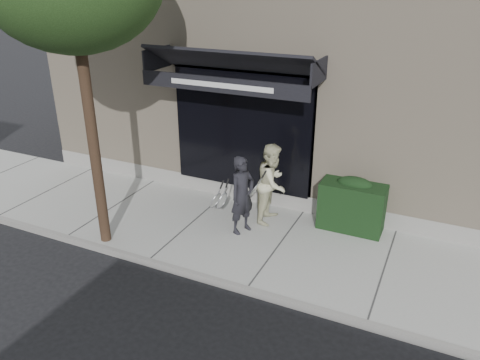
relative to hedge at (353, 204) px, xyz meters
The scene contains 7 objects.
ground 1.79m from the hedge, 131.35° to the right, with size 80.00×80.00×0.00m, color black.
sidewalk 1.77m from the hedge, 131.35° to the right, with size 20.00×3.00×0.12m, color #9F9F9A.
curb 3.07m from the hedge, 111.45° to the right, with size 20.00×0.10×0.14m, color gray.
building_facade 4.39m from the hedge, 106.65° to the left, with size 14.30×8.04×5.64m.
hedge is the anchor object (origin of this frame).
pedestrian_front 2.28m from the hedge, 151.22° to the right, with size 0.83×0.86×1.62m.
pedestrian_back 1.69m from the hedge, 166.87° to the right, with size 0.69×0.87×1.71m.
Camera 1 is at (2.63, -7.46, 4.97)m, focal length 35.00 mm.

